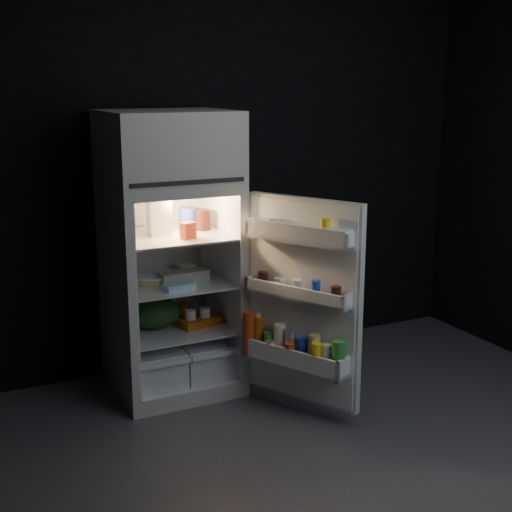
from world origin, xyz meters
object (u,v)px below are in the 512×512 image
fridge_door (300,306)px  yogurt_tray (199,321)px  egg_carton (183,276)px  milk_jug (159,216)px  refrigerator (169,244)px

fridge_door → yogurt_tray: size_ratio=4.58×
egg_carton → milk_jug: bearing=150.6°
fridge_door → milk_jug: bearing=132.2°
refrigerator → fridge_door: bearing=-52.6°
fridge_door → egg_carton: (-0.49, 0.62, 0.08)m
fridge_door → yogurt_tray: (-0.39, 0.61, -0.23)m
refrigerator → yogurt_tray: size_ratio=6.68×
egg_carton → yogurt_tray: (0.10, -0.00, -0.31)m
refrigerator → milk_jug: size_ratio=7.42×
refrigerator → yogurt_tray: (0.15, -0.10, -0.50)m
fridge_door → egg_carton: bearing=128.4°
yogurt_tray → milk_jug: bearing=151.3°
refrigerator → fridge_door: size_ratio=1.46×
refrigerator → yogurt_tray: bearing=-32.5°
milk_jug → egg_carton: size_ratio=0.78×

